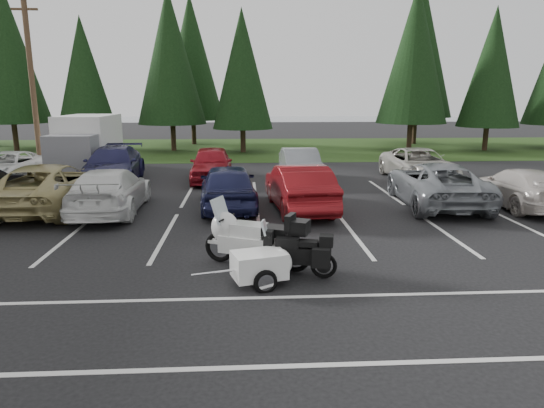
{
  "coord_description": "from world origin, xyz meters",
  "views": [
    {
      "loc": [
        0.09,
        -12.43,
        3.92
      ],
      "look_at": [
        0.77,
        -0.5,
        1.23
      ],
      "focal_mm": 32.0,
      "sensor_mm": 36.0,
      "label": 1
    }
  ],
  "objects": [
    {
      "name": "conifer_7",
      "position": [
        17.5,
        21.8,
        5.81
      ],
      "size": [
        4.27,
        4.27,
        9.94
      ],
      "color": "#332316",
      "rests_on": "ground"
    },
    {
      "name": "grass_strip",
      "position": [
        0.0,
        24.0,
        0.01
      ],
      "size": [
        80.0,
        16.0,
        0.01
      ],
      "primitive_type": "cube",
      "color": "#223711",
      "rests_on": "ground"
    },
    {
      "name": "lake_water",
      "position": [
        4.0,
        55.0,
        0.0
      ],
      "size": [
        70.0,
        50.0,
        0.02
      ],
      "primitive_type": "cube",
      "color": "slate",
      "rests_on": "ground"
    },
    {
      "name": "cargo_trailer",
      "position": [
        0.36,
        -2.81,
        0.37
      ],
      "size": [
        1.77,
        1.29,
        0.73
      ],
      "primitive_type": null,
      "rotation": [
        0.0,
        0.0,
        0.28
      ],
      "color": "white",
      "rests_on": "ground"
    },
    {
      "name": "car_near_3",
      "position": [
        -4.48,
        3.94,
        0.76
      ],
      "size": [
        2.3,
        5.3,
        1.52
      ],
      "primitive_type": "imported",
      "rotation": [
        0.0,
        0.0,
        3.17
      ],
      "color": "silver",
      "rests_on": "ground"
    },
    {
      "name": "car_far_2",
      "position": [
        -1.45,
        10.05,
        0.79
      ],
      "size": [
        2.03,
        4.72,
        1.59
      ],
      "primitive_type": "imported",
      "rotation": [
        0.0,
        0.0,
        0.03
      ],
      "color": "maroon",
      "rests_on": "ground"
    },
    {
      "name": "conifer_back_c",
      "position": [
        14.0,
        26.8,
        7.49
      ],
      "size": [
        5.5,
        5.5,
        12.81
      ],
      "color": "#332316",
      "rests_on": "ground"
    },
    {
      "name": "car_far_0",
      "position": [
        -10.88,
        10.39,
        0.68
      ],
      "size": [
        2.39,
        4.95,
        1.36
      ],
      "primitive_type": "imported",
      "rotation": [
        0.0,
        0.0,
        -0.03
      ],
      "color": "white",
      "rests_on": "ground"
    },
    {
      "name": "conifer_4",
      "position": [
        -5.0,
        22.9,
        6.53
      ],
      "size": [
        4.8,
        4.8,
        11.17
      ],
      "color": "#332316",
      "rests_on": "ground"
    },
    {
      "name": "conifer_3",
      "position": [
        -10.5,
        21.4,
        5.27
      ],
      "size": [
        3.87,
        3.87,
        9.02
      ],
      "color": "#332316",
      "rests_on": "ground"
    },
    {
      "name": "car_near_5",
      "position": [
        1.96,
        3.93,
        0.8
      ],
      "size": [
        2.18,
        5.03,
        1.61
      ],
      "primitive_type": "imported",
      "rotation": [
        0.0,
        0.0,
        3.24
      ],
      "color": "maroon",
      "rests_on": "ground"
    },
    {
      "name": "ground",
      "position": [
        0.0,
        0.0,
        0.0
      ],
      "size": [
        120.0,
        120.0,
        0.0
      ],
      "primitive_type": "plane",
      "color": "black",
      "rests_on": "ground"
    },
    {
      "name": "car_far_1",
      "position": [
        -5.86,
        9.67,
        0.81
      ],
      "size": [
        2.65,
        5.75,
        1.63
      ],
      "primitive_type": "imported",
      "rotation": [
        0.0,
        0.0,
        0.07
      ],
      "color": "#1B1B43",
      "rests_on": "ground"
    },
    {
      "name": "car_near_7",
      "position": [
        9.89,
        3.97,
        0.69
      ],
      "size": [
        2.0,
        4.81,
        1.39
      ],
      "primitive_type": "imported",
      "rotation": [
        0.0,
        0.0,
        3.13
      ],
      "color": "beige",
      "rests_on": "ground"
    },
    {
      "name": "car_far_3",
      "position": [
        2.66,
        9.59,
        0.75
      ],
      "size": [
        1.72,
        4.61,
        1.5
      ],
      "primitive_type": "imported",
      "rotation": [
        0.0,
        0.0,
        0.03
      ],
      "color": "slate",
      "rests_on": "ground"
    },
    {
      "name": "conifer_5",
      "position": [
        0.0,
        21.6,
        5.63
      ],
      "size": [
        4.14,
        4.14,
        9.63
      ],
      "color": "#332316",
      "rests_on": "ground"
    },
    {
      "name": "touring_motorcycle",
      "position": [
        0.32,
        -1.7,
        0.8
      ],
      "size": [
        3.02,
        2.0,
        1.61
      ],
      "primitive_type": null,
      "rotation": [
        0.0,
        0.0,
        -0.42
      ],
      "color": "silver",
      "rests_on": "ground"
    },
    {
      "name": "conifer_back_b",
      "position": [
        -4.0,
        27.5,
        6.77
      ],
      "size": [
        4.97,
        4.97,
        11.58
      ],
      "color": "#332316",
      "rests_on": "ground"
    },
    {
      "name": "conifer_2",
      "position": [
        -16.0,
        22.8,
        6.95
      ],
      "size": [
        5.1,
        5.1,
        11.89
      ],
      "color": "#332316",
      "rests_on": "ground"
    },
    {
      "name": "car_far_4",
      "position": [
        8.18,
        9.53,
        0.75
      ],
      "size": [
        2.5,
        5.38,
        1.49
      ],
      "primitive_type": "imported",
      "rotation": [
        0.0,
        0.0,
        0.0
      ],
      "color": "#B8B4A9",
      "rests_on": "ground"
    },
    {
      "name": "stall_markings",
      "position": [
        0.0,
        2.0,
        0.0
      ],
      "size": [
        32.0,
        16.0,
        0.01
      ],
      "primitive_type": "cube",
      "color": "silver",
      "rests_on": "ground"
    },
    {
      "name": "car_near_2",
      "position": [
        -6.69,
        4.46,
        0.82
      ],
      "size": [
        2.78,
        5.91,
        1.63
      ],
      "primitive_type": "imported",
      "rotation": [
        0.0,
        0.0,
        3.15
      ],
      "color": "tan",
      "rests_on": "ground"
    },
    {
      "name": "conifer_6",
      "position": [
        12.0,
        22.1,
        6.71
      ],
      "size": [
        4.93,
        4.93,
        11.48
      ],
      "color": "#332316",
      "rests_on": "ground"
    },
    {
      "name": "car_near_6",
      "position": [
        7.0,
        4.44,
        0.78
      ],
      "size": [
        2.97,
        5.81,
        1.57
      ],
      "primitive_type": "imported",
      "rotation": [
        0.0,
        0.0,
        3.08
      ],
      "color": "gray",
      "rests_on": "ground"
    },
    {
      "name": "adventure_motorcycle",
      "position": [
        1.13,
        -2.38,
        0.64
      ],
      "size": [
        2.21,
        1.17,
        1.28
      ],
      "primitive_type": null,
      "rotation": [
        0.0,
        0.0,
        -0.22
      ],
      "color": "black",
      "rests_on": "ground"
    },
    {
      "name": "utility_pole",
      "position": [
        -10.0,
        12.0,
        4.7
      ],
      "size": [
        1.6,
        0.26,
        9.0
      ],
      "color": "#473321",
      "rests_on": "ground"
    },
    {
      "name": "car_near_4",
      "position": [
        -0.5,
        4.32,
        0.81
      ],
      "size": [
        2.22,
        4.85,
        1.61
      ],
      "primitive_type": "imported",
      "rotation": [
        0.0,
        0.0,
        3.21
      ],
      "color": "#1A1D42",
      "rests_on": "ground"
    },
    {
      "name": "box_truck",
      "position": [
        -8.0,
        12.5,
        1.45
      ],
      "size": [
        2.4,
        5.6,
        2.9
      ],
      "primitive_type": null,
      "color": "silver",
      "rests_on": "ground"
    }
  ]
}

